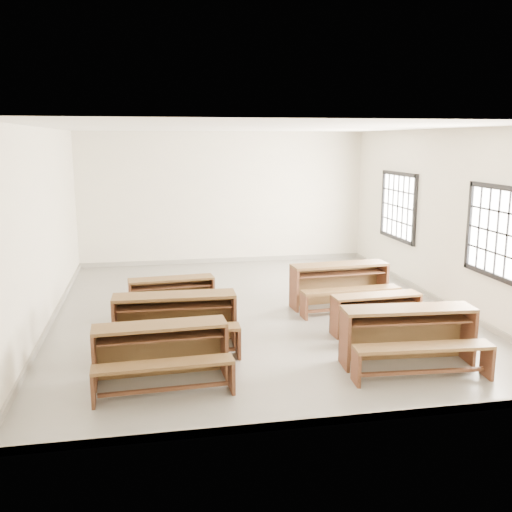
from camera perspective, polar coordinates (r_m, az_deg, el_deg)
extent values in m
plane|color=slate|center=(10.24, 0.00, -5.49)|extent=(8.50, 8.50, 0.00)
cube|color=white|center=(9.79, 0.00, 12.57)|extent=(7.00, 8.50, 0.05)
cube|color=beige|center=(14.03, -3.23, 5.80)|extent=(7.00, 0.05, 3.20)
cube|color=beige|center=(5.86, 7.73, -2.36)|extent=(7.00, 0.05, 3.20)
cube|color=beige|center=(9.86, -20.29, 2.67)|extent=(0.05, 8.50, 3.20)
cube|color=beige|center=(11.07, 18.00, 3.72)|extent=(0.05, 8.50, 3.20)
cube|color=gray|center=(14.27, -3.17, -0.40)|extent=(7.00, 0.04, 0.10)
cube|color=gray|center=(6.40, 7.36, -15.96)|extent=(7.00, 0.04, 0.10)
cube|color=gray|center=(10.19, -19.71, -5.97)|extent=(0.04, 8.50, 0.10)
cube|color=gray|center=(11.37, 17.54, -4.04)|extent=(0.04, 8.50, 0.10)
cube|color=white|center=(9.54, 23.12, 2.18)|extent=(0.02, 1.50, 1.30)
cube|color=black|center=(9.46, 23.35, 6.31)|extent=(0.06, 1.62, 0.08)
cube|color=black|center=(9.66, 22.70, -1.86)|extent=(0.06, 1.62, 0.08)
cube|color=black|center=(10.19, 20.58, 2.91)|extent=(0.06, 0.08, 1.46)
cube|color=white|center=(12.66, 14.10, 4.85)|extent=(0.02, 1.50, 1.30)
cube|color=black|center=(12.60, 14.17, 7.97)|extent=(0.06, 1.62, 0.08)
cube|color=black|center=(12.75, 13.87, 1.77)|extent=(0.06, 1.62, 0.08)
cube|color=black|center=(11.95, 15.59, 4.39)|extent=(0.06, 0.08, 1.46)
cube|color=black|center=(13.37, 12.61, 5.26)|extent=(0.06, 0.08, 1.46)
cube|color=brown|center=(7.25, -9.60, -6.88)|extent=(1.68, 0.49, 0.04)
cube|color=brown|center=(7.55, -9.60, -9.14)|extent=(1.66, 0.11, 0.71)
cube|color=brown|center=(7.38, -15.88, -9.93)|extent=(0.06, 0.42, 0.71)
cube|color=brown|center=(7.46, -3.20, -9.24)|extent=(0.06, 0.42, 0.71)
cube|color=brown|center=(7.28, -9.55, -8.02)|extent=(1.55, 0.38, 0.02)
cube|color=brown|center=(6.88, -9.22, -10.66)|extent=(1.67, 0.36, 0.04)
cube|color=brown|center=(6.97, -15.99, -12.63)|extent=(0.05, 0.29, 0.39)
cube|color=brown|center=(7.05, -2.45, -11.86)|extent=(0.05, 0.29, 0.39)
cube|color=brown|center=(7.00, -9.14, -13.03)|extent=(1.54, 0.12, 0.04)
cube|color=brown|center=(8.38, -8.17, -3.95)|extent=(1.79, 0.50, 0.04)
cube|color=brown|center=(8.68, -8.12, -6.15)|extent=(1.78, 0.10, 0.75)
cube|color=brown|center=(8.53, -13.95, -6.71)|extent=(0.06, 0.44, 0.75)
cube|color=brown|center=(8.55, -2.25, -6.33)|extent=(0.06, 0.44, 0.75)
cube|color=brown|center=(8.40, -8.14, -5.02)|extent=(1.65, 0.38, 0.02)
cube|color=brown|center=(7.96, -8.03, -7.30)|extent=(1.78, 0.36, 0.04)
cube|color=brown|center=(8.07, -14.21, -9.03)|extent=(0.05, 0.31, 0.42)
cube|color=brown|center=(8.09, -1.78, -8.62)|extent=(0.05, 0.31, 0.42)
cube|color=brown|center=(8.07, -7.96, -9.54)|extent=(1.64, 0.11, 0.04)
cube|color=brown|center=(9.97, -8.48, -2.27)|extent=(1.49, 0.49, 0.04)
cube|color=brown|center=(10.21, -8.54, -3.85)|extent=(1.46, 0.16, 0.62)
cube|color=brown|center=(10.00, -12.49, -4.34)|extent=(0.07, 0.37, 0.62)
cube|color=brown|center=(10.16, -4.42, -3.83)|extent=(0.07, 0.37, 0.62)
cube|color=brown|center=(9.98, -8.44, -3.01)|extent=(1.37, 0.39, 0.02)
cube|color=brown|center=(9.61, -8.08, -4.47)|extent=(1.48, 0.38, 0.04)
cube|color=brown|center=(9.60, -12.29, -5.84)|extent=(0.06, 0.26, 0.35)
cube|color=brown|center=(9.78, -3.89, -5.28)|extent=(0.06, 0.26, 0.35)
cube|color=brown|center=(9.69, -8.04, -6.03)|extent=(1.35, 0.16, 0.04)
cube|color=brown|center=(7.92, 15.03, -5.14)|extent=(1.80, 0.57, 0.04)
cube|color=brown|center=(8.22, 14.37, -7.43)|extent=(1.78, 0.17, 0.76)
cube|color=brown|center=(7.77, 8.86, -8.30)|extent=(0.08, 0.45, 0.76)
cube|color=brown|center=(8.39, 20.44, -7.40)|extent=(0.08, 0.45, 0.76)
cube|color=brown|center=(7.95, 15.03, -6.26)|extent=(1.66, 0.45, 0.02)
cube|color=brown|center=(7.55, 16.42, -8.72)|extent=(1.80, 0.43, 0.04)
cube|color=brown|center=(7.35, 9.97, -10.94)|extent=(0.07, 0.31, 0.42)
cube|color=brown|center=(8.00, 22.13, -9.74)|extent=(0.07, 0.31, 0.42)
cube|color=brown|center=(7.67, 16.28, -11.06)|extent=(1.64, 0.17, 0.04)
cube|color=brown|center=(9.11, 11.96, -3.88)|extent=(1.42, 0.43, 0.04)
cube|color=brown|center=(9.34, 11.46, -5.50)|extent=(1.41, 0.11, 0.60)
cube|color=brown|center=(8.93, 7.88, -6.16)|extent=(0.05, 0.35, 0.60)
cube|color=brown|center=(9.51, 15.62, -5.39)|extent=(0.05, 0.35, 0.60)
cube|color=brown|center=(9.13, 11.97, -4.65)|extent=(1.31, 0.33, 0.02)
cube|color=brown|center=(8.82, 13.10, -6.24)|extent=(1.42, 0.32, 0.04)
cube|color=brown|center=(8.60, 8.92, -7.83)|extent=(0.05, 0.25, 0.33)
cube|color=brown|center=(9.19, 16.89, -6.91)|extent=(0.05, 0.25, 0.33)
cube|color=brown|center=(8.90, 13.02, -7.86)|extent=(1.30, 0.11, 0.04)
cube|color=brown|center=(10.45, 8.36, -0.87)|extent=(1.80, 0.56, 0.04)
cube|color=brown|center=(10.72, 7.88, -2.74)|extent=(1.77, 0.16, 0.75)
cube|color=brown|center=(10.24, 3.83, -3.32)|extent=(0.07, 0.44, 0.75)
cube|color=brown|center=(10.90, 12.49, -2.66)|extent=(0.07, 0.44, 0.75)
cube|color=brown|center=(10.46, 8.38, -1.73)|extent=(1.66, 0.44, 0.02)
cube|color=brown|center=(10.04, 9.50, -3.37)|extent=(1.79, 0.43, 0.04)
cube|color=brown|center=(9.79, 4.82, -5.05)|extent=(0.07, 0.31, 0.42)
cube|color=brown|center=(10.48, 13.79, -4.24)|extent=(0.07, 0.31, 0.42)
cube|color=brown|center=(10.13, 9.44, -5.18)|extent=(1.64, 0.17, 0.04)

